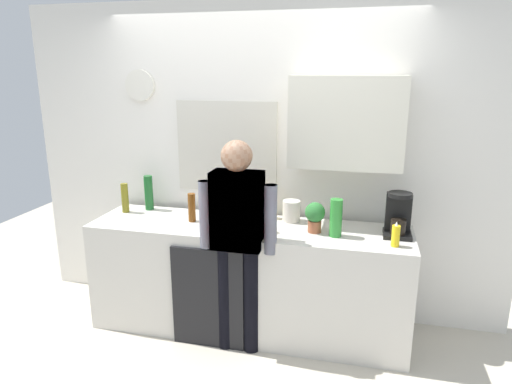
{
  "coord_description": "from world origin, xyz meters",
  "views": [
    {
      "loc": [
        0.85,
        -2.95,
        2.06
      ],
      "look_at": [
        0.08,
        0.25,
        1.17
      ],
      "focal_mm": 32.03,
      "sensor_mm": 36.0,
      "label": 1
    }
  ],
  "objects": [
    {
      "name": "person_guest",
      "position": [
        0.0,
        0.0,
        0.95
      ],
      "size": [
        0.57,
        0.22,
        1.6
      ],
      "rotation": [
        0.0,
        0.0,
        2.57
      ],
      "color": "black",
      "rests_on": "ground_plane"
    },
    {
      "name": "dish_soap",
      "position": [
        1.09,
        0.13,
        0.96
      ],
      "size": [
        0.06,
        0.06,
        0.18
      ],
      "color": "yellow",
      "rests_on": "kitchen_counter"
    },
    {
      "name": "bottle_clear_soda",
      "position": [
        0.68,
        0.23,
        1.02
      ],
      "size": [
        0.09,
        0.09,
        0.28
      ],
      "primitive_type": "cylinder",
      "color": "#2D8C33",
      "rests_on": "kitchen_counter"
    },
    {
      "name": "bottle_green_wine",
      "position": [
        -0.94,
        0.52,
        1.03
      ],
      "size": [
        0.07,
        0.07,
        0.3
      ],
      "primitive_type": "cylinder",
      "color": "#195923",
      "rests_on": "kitchen_counter"
    },
    {
      "name": "potted_plant",
      "position": [
        0.52,
        0.28,
        1.01
      ],
      "size": [
        0.15,
        0.15,
        0.23
      ],
      "color": "#9E5638",
      "rests_on": "kitchen_counter"
    },
    {
      "name": "cup_yellow_cup",
      "position": [
        0.15,
        0.53,
        0.92
      ],
      "size": [
        0.07,
        0.07,
        0.08
      ],
      "primitive_type": "cylinder",
      "color": "yellow",
      "rests_on": "kitchen_counter"
    },
    {
      "name": "bottle_olive_oil",
      "position": [
        -1.11,
        0.41,
        1.01
      ],
      "size": [
        0.06,
        0.06,
        0.25
      ],
      "primitive_type": "cylinder",
      "color": "olive",
      "rests_on": "kitchen_counter"
    },
    {
      "name": "back_wall_assembly",
      "position": [
        0.09,
        0.7,
        1.36
      ],
      "size": [
        4.09,
        0.42,
        2.6
      ],
      "color": "white",
      "rests_on": "ground_plane"
    },
    {
      "name": "kitchen_counter",
      "position": [
        0.0,
        0.3,
        0.44
      ],
      "size": [
        2.49,
        0.64,
        0.88
      ],
      "primitive_type": "cube",
      "color": "beige",
      "rests_on": "ground_plane"
    },
    {
      "name": "coffee_maker",
      "position": [
        1.12,
        0.36,
        1.03
      ],
      "size": [
        0.2,
        0.2,
        0.33
      ],
      "color": "black",
      "rests_on": "kitchen_counter"
    },
    {
      "name": "storage_canister",
      "position": [
        0.31,
        0.5,
        0.97
      ],
      "size": [
        0.14,
        0.14,
        0.17
      ],
      "primitive_type": "cylinder",
      "color": "silver",
      "rests_on": "kitchen_counter"
    },
    {
      "name": "person_at_sink",
      "position": [
        0.0,
        0.0,
        0.95
      ],
      "size": [
        0.57,
        0.22,
        1.6
      ],
      "rotation": [
        0.0,
        0.0,
        -0.21
      ],
      "color": "brown",
      "rests_on": "ground_plane"
    },
    {
      "name": "bottle_dark_sauce",
      "position": [
        -0.08,
        0.29,
        0.97
      ],
      "size": [
        0.06,
        0.06,
        0.18
      ],
      "primitive_type": "cylinder",
      "color": "black",
      "rests_on": "kitchen_counter"
    },
    {
      "name": "ground_plane",
      "position": [
        0.0,
        0.0,
        0.0
      ],
      "size": [
        8.0,
        8.0,
        0.0
      ],
      "primitive_type": "plane",
      "color": "beige"
    },
    {
      "name": "bottle_red_vinegar",
      "position": [
        0.11,
        0.2,
        0.99
      ],
      "size": [
        0.06,
        0.06,
        0.22
      ],
      "primitive_type": "cylinder",
      "color": "maroon",
      "rests_on": "kitchen_counter"
    },
    {
      "name": "dishwasher_panel",
      "position": [
        -0.23,
        -0.03,
        0.4
      ],
      "size": [
        0.56,
        0.02,
        0.79
      ],
      "primitive_type": "cube",
      "color": "black",
      "rests_on": "ground_plane"
    },
    {
      "name": "bottle_amber_beer",
      "position": [
        -0.46,
        0.31,
        1.0
      ],
      "size": [
        0.06,
        0.06,
        0.23
      ],
      "primitive_type": "cylinder",
      "color": "brown",
      "rests_on": "kitchen_counter"
    }
  ]
}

